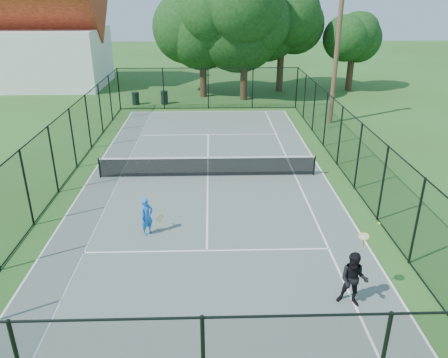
{
  "coord_description": "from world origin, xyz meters",
  "views": [
    {
      "loc": [
        0.19,
        -18.86,
        8.06
      ],
      "look_at": [
        0.67,
        -3.0,
        1.2
      ],
      "focal_mm": 35.0,
      "sensor_mm": 36.0,
      "label": 1
    }
  ],
  "objects_px": {
    "trash_bin_right": "(164,97)",
    "trash_bin_left": "(136,98)",
    "tennis_net": "(208,166)",
    "utility_pole": "(336,56)",
    "player_black": "(354,280)",
    "player_blue": "(147,217)"
  },
  "relations": [
    {
      "from": "trash_bin_right",
      "to": "trash_bin_left",
      "type": "bearing_deg",
      "value": -176.78
    },
    {
      "from": "tennis_net",
      "to": "utility_pole",
      "type": "relative_size",
      "value": 1.18
    },
    {
      "from": "trash_bin_right",
      "to": "player_black",
      "type": "xyz_separation_m",
      "value": [
        7.4,
        -23.76,
        0.36
      ]
    },
    {
      "from": "trash_bin_left",
      "to": "trash_bin_right",
      "type": "bearing_deg",
      "value": 3.22
    },
    {
      "from": "trash_bin_right",
      "to": "player_blue",
      "type": "relative_size",
      "value": 0.73
    },
    {
      "from": "tennis_net",
      "to": "player_black",
      "type": "distance_m",
      "value": 10.04
    },
    {
      "from": "tennis_net",
      "to": "utility_pole",
      "type": "xyz_separation_m",
      "value": [
        8.07,
        9.0,
        3.74
      ]
    },
    {
      "from": "tennis_net",
      "to": "trash_bin_right",
      "type": "xyz_separation_m",
      "value": [
        -3.4,
        14.55,
        -0.07
      ]
    },
    {
      "from": "player_blue",
      "to": "tennis_net",
      "type": "bearing_deg",
      "value": 68.03
    },
    {
      "from": "trash_bin_right",
      "to": "player_blue",
      "type": "xyz_separation_m",
      "value": [
        1.29,
        -19.78,
        0.24
      ]
    },
    {
      "from": "trash_bin_left",
      "to": "player_black",
      "type": "xyz_separation_m",
      "value": [
        9.59,
        -23.64,
        0.39
      ]
    },
    {
      "from": "tennis_net",
      "to": "player_blue",
      "type": "relative_size",
      "value": 7.25
    },
    {
      "from": "tennis_net",
      "to": "player_blue",
      "type": "height_order",
      "value": "player_blue"
    },
    {
      "from": "utility_pole",
      "to": "player_blue",
      "type": "relative_size",
      "value": 6.12
    },
    {
      "from": "tennis_net",
      "to": "trash_bin_right",
      "type": "relative_size",
      "value": 9.98
    },
    {
      "from": "player_blue",
      "to": "player_black",
      "type": "xyz_separation_m",
      "value": [
        6.11,
        -3.98,
        0.12
      ]
    },
    {
      "from": "player_blue",
      "to": "trash_bin_right",
      "type": "bearing_deg",
      "value": 93.73
    },
    {
      "from": "trash_bin_left",
      "to": "player_blue",
      "type": "xyz_separation_m",
      "value": [
        3.48,
        -19.66,
        0.27
      ]
    },
    {
      "from": "trash_bin_left",
      "to": "player_blue",
      "type": "distance_m",
      "value": 19.97
    },
    {
      "from": "trash_bin_left",
      "to": "trash_bin_right",
      "type": "distance_m",
      "value": 2.19
    },
    {
      "from": "tennis_net",
      "to": "trash_bin_right",
      "type": "bearing_deg",
      "value": 103.14
    },
    {
      "from": "trash_bin_left",
      "to": "trash_bin_right",
      "type": "height_order",
      "value": "trash_bin_right"
    }
  ]
}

